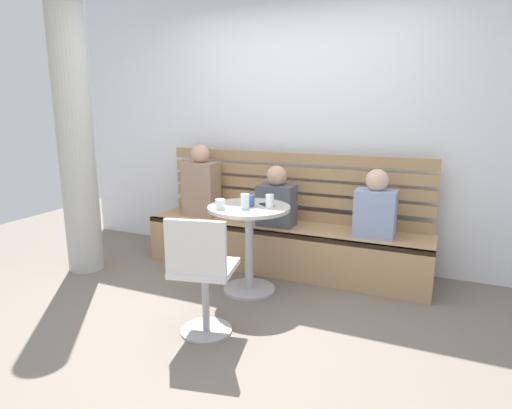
{
  "coord_description": "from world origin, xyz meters",
  "views": [
    {
      "loc": [
        1.36,
        -2.52,
        1.54
      ],
      "look_at": [
        -0.04,
        0.66,
        0.75
      ],
      "focal_mm": 30.43,
      "sensor_mm": 36.0,
      "label": 1
    }
  ],
  "objects": [
    {
      "name": "back_wall",
      "position": [
        0.0,
        1.64,
        1.45
      ],
      "size": [
        5.2,
        0.1,
        2.9
      ],
      "primitive_type": "cube",
      "color": "silver",
      "rests_on": "ground"
    },
    {
      "name": "booth_backrest",
      "position": [
        0.0,
        1.44,
        0.78
      ],
      "size": [
        2.65,
        0.04,
        0.66
      ],
      "color": "#A68157",
      "rests_on": "booth_bench"
    },
    {
      "name": "concrete_pillar",
      "position": [
        -1.75,
        0.45,
        1.4
      ],
      "size": [
        0.32,
        0.32,
        2.8
      ],
      "primitive_type": "cylinder",
      "color": "#B2B2AD",
      "rests_on": "ground"
    },
    {
      "name": "cup_mug_blue",
      "position": [
        -0.09,
        0.62,
        0.79
      ],
      "size": [
        0.08,
        0.08,
        0.09
      ],
      "primitive_type": "cylinder",
      "color": "#3D5B9E",
      "rests_on": "cafe_table"
    },
    {
      "name": "ground",
      "position": [
        0.0,
        0.0,
        0.0
      ],
      "size": [
        8.0,
        8.0,
        0.0
      ],
      "primitive_type": "plane",
      "color": "#70665B"
    },
    {
      "name": "person_child_left",
      "position": [
        0.84,
        1.18,
        0.7
      ],
      "size": [
        0.34,
        0.22,
        0.59
      ],
      "color": "#8C9EC6",
      "rests_on": "booth_bench"
    },
    {
      "name": "white_chair",
      "position": [
        -0.06,
        -0.19,
        0.46
      ],
      "size": [
        0.48,
        0.48,
        0.85
      ],
      "color": "#ADADB2",
      "rests_on": "ground"
    },
    {
      "name": "cafe_table",
      "position": [
        -0.09,
        0.62,
        0.52
      ],
      "size": [
        0.68,
        0.68,
        0.74
      ],
      "color": "#ADADB2",
      "rests_on": "ground"
    },
    {
      "name": "booth_bench",
      "position": [
        0.0,
        1.2,
        0.22
      ],
      "size": [
        2.7,
        0.52,
        0.44
      ],
      "color": "tan",
      "rests_on": "ground"
    },
    {
      "name": "person_adult",
      "position": [
        -0.91,
        1.24,
        0.76
      ],
      "size": [
        0.34,
        0.22,
        0.73
      ],
      "color": "#9E7F6B",
      "rests_on": "booth_bench"
    },
    {
      "name": "cup_glass_tall",
      "position": [
        -0.08,
        0.53,
        0.8
      ],
      "size": [
        0.07,
        0.07,
        0.12
      ],
      "primitive_type": "cylinder",
      "color": "silver",
      "rests_on": "cafe_table"
    },
    {
      "name": "person_child_middle",
      "position": [
        -0.06,
        1.18,
        0.69
      ],
      "size": [
        0.34,
        0.22,
        0.57
      ],
      "color": "#4C515B",
      "rests_on": "booth_bench"
    },
    {
      "name": "phone_on_table",
      "position": [
        0.03,
        0.71,
        0.74
      ],
      "size": [
        0.15,
        0.14,
        0.01
      ],
      "primitive_type": "cube",
      "rotation": [
        0.0,
        0.0,
        0.93
      ],
      "color": "black",
      "rests_on": "cafe_table"
    },
    {
      "name": "cup_water_clear",
      "position": [
        0.09,
        0.64,
        0.8
      ],
      "size": [
        0.07,
        0.07,
        0.11
      ],
      "primitive_type": "cylinder",
      "color": "white",
      "rests_on": "cafe_table"
    },
    {
      "name": "cup_glass_short",
      "position": [
        -0.26,
        0.44,
        0.78
      ],
      "size": [
        0.08,
        0.08,
        0.08
      ],
      "primitive_type": "cylinder",
      "color": "silver",
      "rests_on": "cafe_table"
    }
  ]
}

